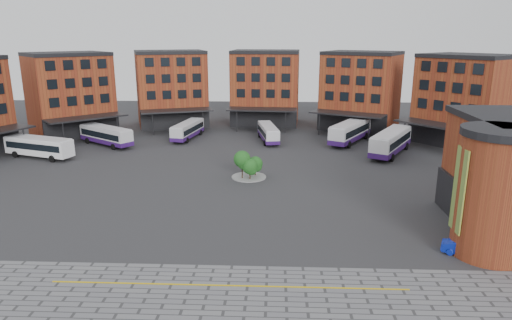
{
  "coord_description": "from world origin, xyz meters",
  "views": [
    {
      "loc": [
        5.26,
        -43.31,
        17.6
      ],
      "look_at": [
        3.17,
        5.89,
        4.0
      ],
      "focal_mm": 32.0,
      "sensor_mm": 36.0,
      "label": 1
    }
  ],
  "objects_px": {
    "bus_a": "(39,146)",
    "bus_b": "(106,135)",
    "bus_d": "(268,133)",
    "tree_island": "(249,165)",
    "bus_e": "(350,131)",
    "bus_c": "(188,130)",
    "blue_car": "(466,248)",
    "bus_f": "(391,142)"
  },
  "relations": [
    {
      "from": "tree_island",
      "to": "bus_d",
      "type": "height_order",
      "value": "tree_island"
    },
    {
      "from": "bus_c",
      "to": "bus_e",
      "type": "bearing_deg",
      "value": 7.43
    },
    {
      "from": "bus_c",
      "to": "tree_island",
      "type": "bearing_deg",
      "value": -50.96
    },
    {
      "from": "bus_c",
      "to": "bus_e",
      "type": "distance_m",
      "value": 27.87
    },
    {
      "from": "tree_island",
      "to": "bus_b",
      "type": "xyz_separation_m",
      "value": [
        -24.35,
        16.83,
        -0.13
      ]
    },
    {
      "from": "tree_island",
      "to": "bus_f",
      "type": "bearing_deg",
      "value": 32.01
    },
    {
      "from": "bus_e",
      "to": "blue_car",
      "type": "bearing_deg",
      "value": -55.83
    },
    {
      "from": "tree_island",
      "to": "bus_c",
      "type": "xyz_separation_m",
      "value": [
        -11.93,
        22.32,
        -0.25
      ]
    },
    {
      "from": "bus_a",
      "to": "blue_car",
      "type": "xyz_separation_m",
      "value": [
        50.4,
        -28.7,
        -1.21
      ]
    },
    {
      "from": "bus_a",
      "to": "bus_e",
      "type": "xyz_separation_m",
      "value": [
        47.25,
        11.98,
        0.06
      ]
    },
    {
      "from": "bus_a",
      "to": "bus_b",
      "type": "relative_size",
      "value": 1.06
    },
    {
      "from": "bus_a",
      "to": "tree_island",
      "type": "bearing_deg",
      "value": -86.73
    },
    {
      "from": "bus_f",
      "to": "bus_e",
      "type": "bearing_deg",
      "value": 152.04
    },
    {
      "from": "bus_a",
      "to": "bus_f",
      "type": "relative_size",
      "value": 0.9
    },
    {
      "from": "bus_c",
      "to": "blue_car",
      "type": "distance_m",
      "value": 52.49
    },
    {
      "from": "bus_d",
      "to": "tree_island",
      "type": "bearing_deg",
      "value": -106.16
    },
    {
      "from": "bus_a",
      "to": "bus_d",
      "type": "distance_m",
      "value": 35.64
    },
    {
      "from": "bus_a",
      "to": "bus_c",
      "type": "bearing_deg",
      "value": -36.18
    },
    {
      "from": "bus_e",
      "to": "bus_f",
      "type": "distance_m",
      "value": 9.07
    },
    {
      "from": "bus_a",
      "to": "bus_e",
      "type": "height_order",
      "value": "bus_e"
    },
    {
      "from": "tree_island",
      "to": "bus_f",
      "type": "xyz_separation_m",
      "value": [
        20.79,
        13.0,
        0.11
      ]
    },
    {
      "from": "bus_a",
      "to": "bus_d",
      "type": "xyz_separation_m",
      "value": [
        33.48,
        12.22,
        -0.34
      ]
    },
    {
      "from": "bus_a",
      "to": "bus_e",
      "type": "relative_size",
      "value": 0.92
    },
    {
      "from": "bus_f",
      "to": "bus_c",
      "type": "bearing_deg",
      "value": -166.59
    },
    {
      "from": "bus_a",
      "to": "bus_e",
      "type": "distance_m",
      "value": 48.74
    },
    {
      "from": "tree_island",
      "to": "bus_e",
      "type": "bearing_deg",
      "value": 52.4
    },
    {
      "from": "tree_island",
      "to": "bus_d",
      "type": "distance_m",
      "value": 20.97
    },
    {
      "from": "tree_island",
      "to": "blue_car",
      "type": "distance_m",
      "value": 27.67
    },
    {
      "from": "bus_d",
      "to": "blue_car",
      "type": "distance_m",
      "value": 44.28
    },
    {
      "from": "bus_b",
      "to": "bus_e",
      "type": "bearing_deg",
      "value": -49.6
    },
    {
      "from": "tree_island",
      "to": "bus_a",
      "type": "relative_size",
      "value": 0.39
    },
    {
      "from": "bus_d",
      "to": "blue_car",
      "type": "height_order",
      "value": "bus_d"
    },
    {
      "from": "bus_e",
      "to": "bus_c",
      "type": "bearing_deg",
      "value": -153.73
    },
    {
      "from": "blue_car",
      "to": "bus_e",
      "type": "bearing_deg",
      "value": 28.05
    },
    {
      "from": "bus_f",
      "to": "blue_car",
      "type": "xyz_separation_m",
      "value": [
        -1.76,
        -33.05,
        -1.31
      ]
    },
    {
      "from": "bus_c",
      "to": "bus_a",
      "type": "bearing_deg",
      "value": -133.96
    },
    {
      "from": "bus_e",
      "to": "bus_f",
      "type": "height_order",
      "value": "bus_f"
    },
    {
      "from": "bus_d",
      "to": "blue_car",
      "type": "bearing_deg",
      "value": -77.9
    },
    {
      "from": "tree_island",
      "to": "bus_c",
      "type": "bearing_deg",
      "value": 118.13
    },
    {
      "from": "blue_car",
      "to": "bus_c",
      "type": "bearing_deg",
      "value": 59.79
    },
    {
      "from": "blue_car",
      "to": "bus_f",
      "type": "bearing_deg",
      "value": 20.58
    },
    {
      "from": "bus_d",
      "to": "bus_e",
      "type": "height_order",
      "value": "bus_e"
    }
  ]
}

